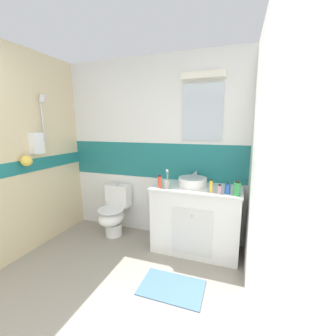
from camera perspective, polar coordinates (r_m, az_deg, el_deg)
ground_plane at (r=2.51m, az=-15.97°, el=-29.03°), size 3.20×3.48×0.04m
wall_back_tiled at (r=3.03m, az=-3.74°, el=5.15°), size 3.20×0.20×2.50m
wall_right_plain at (r=1.59m, az=25.25°, el=-1.99°), size 0.10×3.48×2.50m
vanity_cabinet at (r=2.78m, az=7.61°, el=-13.45°), size 1.08×0.54×0.85m
sink_basin at (r=2.64m, az=6.71°, el=-3.65°), size 0.35×0.40×0.15m
toilet at (r=3.25m, az=-14.43°, el=-11.49°), size 0.37×0.50×0.74m
toothbrush_cup at (r=2.53m, az=-0.37°, el=-4.20°), size 0.06×0.06×0.23m
soap_dispenser at (r=2.42m, az=15.84°, el=-5.45°), size 0.06×0.06×0.15m
mouthwash_bottle at (r=2.38m, az=18.23°, el=-5.32°), size 0.08×0.08×0.16m
perfume_flask_small at (r=2.39m, az=13.78°, el=-5.60°), size 0.04×0.03×0.11m
deodorant_spray_can at (r=2.55m, az=-2.28°, el=-3.70°), size 0.05×0.05×0.16m
toothpaste_tube_upright at (r=2.42m, az=11.63°, el=-4.80°), size 0.03×0.03×0.16m
bath_mat at (r=2.41m, az=1.00°, el=-29.63°), size 0.63×0.40×0.01m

